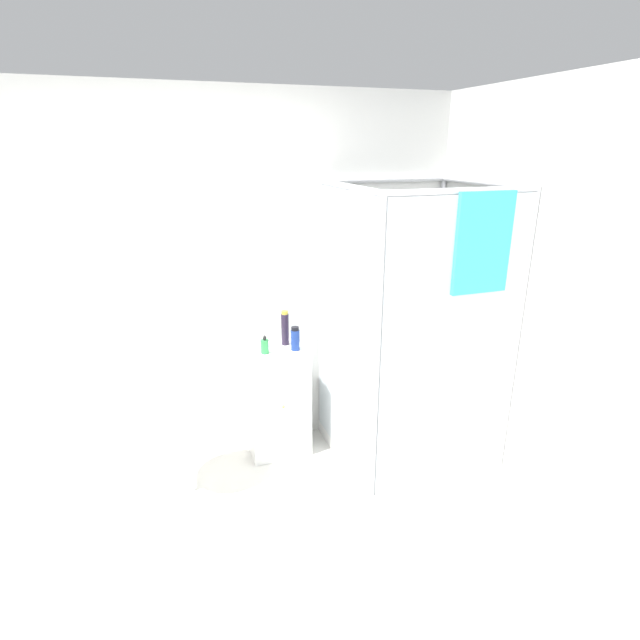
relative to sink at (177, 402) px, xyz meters
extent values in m
plane|color=silver|center=(0.38, -1.27, -0.64)|extent=(12.00, 12.00, 0.00)
cube|color=white|center=(0.38, 0.43, 0.61)|extent=(6.40, 0.06, 2.50)
cube|color=white|center=(2.08, -1.27, 0.61)|extent=(0.06, 6.40, 2.50)
cube|color=white|center=(1.55, -0.10, -0.59)|extent=(0.99, 0.99, 0.09)
cylinder|color=silver|center=(2.03, 0.38, 0.33)|extent=(0.04, 0.04, 1.93)
cylinder|color=silver|center=(1.08, 0.38, 0.33)|extent=(0.04, 0.04, 1.93)
cylinder|color=silver|center=(2.03, -0.58, 0.33)|extent=(0.04, 0.04, 1.93)
cylinder|color=silver|center=(1.08, -0.58, 0.33)|extent=(0.04, 0.04, 1.93)
cylinder|color=silver|center=(1.55, -0.58, 1.28)|extent=(0.95, 0.04, 0.04)
cylinder|color=silver|center=(1.55, 0.38, 1.28)|extent=(0.95, 0.04, 0.04)
cylinder|color=silver|center=(1.08, -0.10, 1.28)|extent=(0.04, 0.95, 0.04)
cylinder|color=silver|center=(2.03, -0.10, 1.28)|extent=(0.04, 0.95, 0.04)
cube|color=silver|center=(1.55, -0.59, 0.36)|extent=(0.92, 0.01, 1.81)
cube|color=silver|center=(1.07, -0.10, 0.36)|extent=(0.01, 0.92, 1.81)
cylinder|color=#B7BABF|center=(1.80, 0.32, 0.18)|extent=(0.02, 0.02, 1.45)
cylinder|color=#B7BABF|center=(1.80, 0.27, 0.92)|extent=(0.07, 0.07, 0.04)
cube|color=#38ADC6|center=(1.68, -0.61, 1.00)|extent=(0.35, 0.03, 0.56)
cube|color=white|center=(0.69, 0.23, -0.23)|extent=(0.42, 0.32, 0.81)
sphere|color=gold|center=(0.69, 0.06, -0.19)|extent=(0.02, 0.02, 0.02)
cylinder|color=white|center=(0.00, 0.00, -0.29)|extent=(0.14, 0.14, 0.68)
cylinder|color=white|center=(0.00, 0.00, 0.12)|extent=(0.47, 0.47, 0.15)
cylinder|color=#B7BABF|center=(0.00, 0.16, 0.26)|extent=(0.02, 0.02, 0.13)
cube|color=#B7BABF|center=(0.00, 0.13, 0.32)|extent=(0.02, 0.07, 0.02)
cylinder|color=green|center=(0.61, 0.18, 0.22)|extent=(0.05, 0.05, 0.10)
cylinder|color=black|center=(0.61, 0.18, 0.28)|extent=(0.02, 0.02, 0.02)
cube|color=black|center=(0.61, 0.16, 0.29)|extent=(0.01, 0.03, 0.01)
cylinder|color=#281E33|center=(0.78, 0.29, 0.29)|extent=(0.05, 0.05, 0.23)
cylinder|color=gold|center=(0.78, 0.29, 0.41)|extent=(0.04, 0.04, 0.02)
cylinder|color=navy|center=(0.82, 0.17, 0.24)|extent=(0.06, 0.06, 0.14)
cylinder|color=black|center=(0.82, 0.17, 0.33)|extent=(0.05, 0.05, 0.02)
camera|label=1|loc=(-0.06, -2.89, 1.51)|focal=28.00mm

